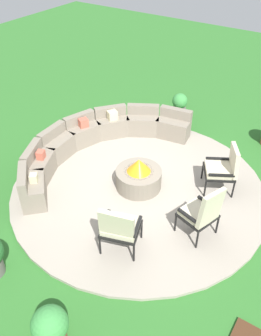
# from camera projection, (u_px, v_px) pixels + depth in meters

# --- Properties ---
(ground_plane) EXTENTS (24.00, 24.00, 0.00)m
(ground_plane) POSITION_uv_depth(u_px,v_px,m) (138.00, 188.00, 7.41)
(ground_plane) COLOR #2D6B28
(patio_circle) EXTENTS (5.21, 5.21, 0.06)m
(patio_circle) POSITION_uv_depth(u_px,v_px,m) (138.00, 187.00, 7.39)
(patio_circle) COLOR #9E9384
(patio_circle) RESTS_ON ground_plane
(fire_pit) EXTENTS (0.94, 0.94, 0.68)m
(fire_pit) POSITION_uv_depth(u_px,v_px,m) (139.00, 176.00, 7.21)
(fire_pit) COLOR gray
(fire_pit) RESTS_ON patio_circle
(curved_stone_bench) EXTENTS (4.28, 2.44, 0.72)m
(curved_stone_bench) POSITION_uv_depth(u_px,v_px,m) (95.00, 141.00, 8.17)
(curved_stone_bench) COLOR gray
(curved_stone_bench) RESTS_ON patio_circle
(lounge_chair_front_left) EXTENTS (0.76, 0.77, 1.05)m
(lounge_chair_front_left) POSITION_uv_depth(u_px,v_px,m) (119.00, 227.00, 5.73)
(lounge_chair_front_left) COLOR black
(lounge_chair_front_left) RESTS_ON patio_circle
(lounge_chair_front_right) EXTENTS (0.70, 0.69, 1.09)m
(lounge_chair_front_right) POSITION_uv_depth(u_px,v_px,m) (203.00, 212.00, 5.98)
(lounge_chair_front_right) COLOR black
(lounge_chair_front_right) RESTS_ON patio_circle
(lounge_chair_back_left) EXTENTS (0.82, 0.82, 1.01)m
(lounge_chair_back_left) POSITION_uv_depth(u_px,v_px,m) (224.00, 167.00, 7.01)
(lounge_chair_back_left) COLOR black
(lounge_chair_back_left) RESTS_ON patio_circle
(potted_plant_2) EXTENTS (0.41, 0.41, 0.71)m
(potted_plant_2) POSITION_uv_depth(u_px,v_px,m) (179.00, 105.00, 9.55)
(potted_plant_2) COLOR #605B56
(potted_plant_2) RESTS_ON ground_plane
(potted_plant_3) EXTENTS (0.50, 0.50, 0.68)m
(potted_plant_3) POSITION_uv_depth(u_px,v_px,m) (50.00, 327.00, 4.64)
(potted_plant_3) COLOR brown
(potted_plant_3) RESTS_ON ground_plane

